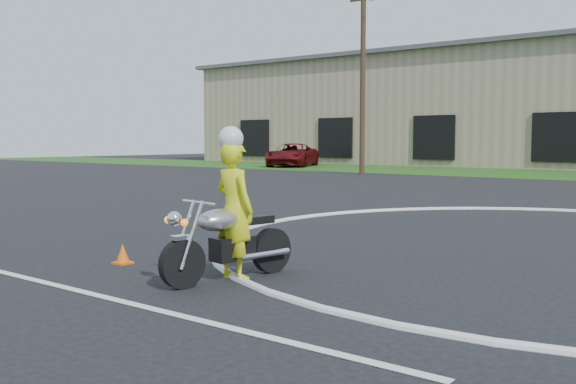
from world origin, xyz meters
The scene contains 5 objects.
ground centered at (0.00, 0.00, 0.00)m, with size 120.00×120.00×0.00m, color black.
primary_motorcycle centered at (-2.77, -2.45, 0.52)m, with size 0.80×2.04×1.08m.
rider_primary_grp centered at (-2.77, -2.32, 0.97)m, with size 0.73×0.55×2.01m.
pickup_grp centered at (-24.01, 26.63, 0.80)m, with size 4.66×6.32×1.60m.
warehouse centered at (-18.00, 39.99, 4.16)m, with size 41.00×17.00×8.30m.
Camera 1 is at (2.91, -8.46, 1.82)m, focal length 40.00 mm.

